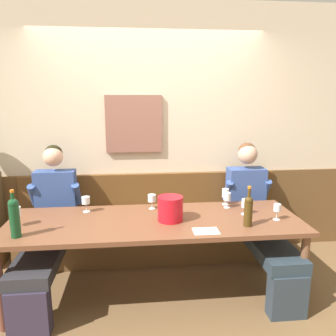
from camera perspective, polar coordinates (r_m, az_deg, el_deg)
name	(u,v)px	position (r m, az deg, el deg)	size (l,w,h in m)	color
ground_plane	(157,302)	(3.24, -1.95, -21.86)	(6.80, 6.80, 0.02)	brown
room_wall_back	(149,132)	(3.79, -3.31, 6.09)	(6.80, 0.12, 2.80)	beige
wood_wainscot_panel	(150,212)	(3.95, -3.08, -7.55)	(6.80, 0.03, 0.94)	brown
wall_bench	(151,235)	(3.83, -2.88, -11.28)	(2.89, 0.42, 0.94)	brown
dining_table	(155,227)	(3.02, -2.20, -9.98)	(2.59, 0.87, 0.73)	brown
person_left_seat	(49,222)	(3.43, -19.73, -8.74)	(0.52, 1.31, 1.31)	#31293E
person_center_right_seat	(256,212)	(3.57, 14.83, -7.32)	(0.51, 1.31, 1.31)	#2B3640
ice_bucket	(170,209)	(2.94, 0.40, -6.95)	(0.22, 0.22, 0.22)	red
wine_bottle_green_tall	(248,210)	(2.89, 13.56, -6.94)	(0.07, 0.07, 0.35)	#422F10
wine_bottle_clear_water	(14,216)	(2.85, -24.75, -7.53)	(0.08, 0.08, 0.38)	#154323
wine_glass_center_rear	(86,201)	(3.24, -13.86, -5.50)	(0.08, 0.08, 0.15)	silver
wine_glass_right_end	(245,204)	(3.17, 13.00, -5.98)	(0.06, 0.06, 0.15)	silver
wine_glass_near_bucket	(227,197)	(3.32, 10.06, -4.95)	(0.07, 0.07, 0.15)	silver
wine_glass_mid_right	(225,193)	(3.41, 9.79, -4.30)	(0.07, 0.07, 0.16)	silver
wine_glass_left_end	(277,208)	(3.11, 18.12, -6.54)	(0.06, 0.06, 0.15)	silver
wine_glass_center_front	(152,198)	(3.24, -2.78, -5.22)	(0.08, 0.08, 0.14)	silver
wine_glass_by_bottle	(16,213)	(3.09, -24.52, -6.98)	(0.08, 0.08, 0.17)	silver
tasting_sheet_left_guest	(206,231)	(2.77, 6.48, -10.64)	(0.21, 0.15, 0.00)	white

